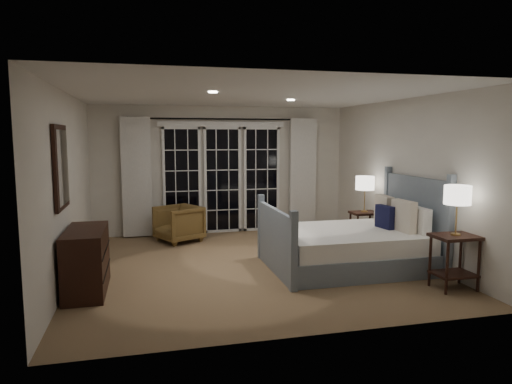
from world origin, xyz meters
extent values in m
plane|color=olive|center=(0.00, 0.00, 0.00)|extent=(5.00, 5.00, 0.00)
plane|color=silver|center=(0.00, 0.00, 2.50)|extent=(5.00, 5.00, 0.00)
cube|color=beige|center=(-2.50, 0.00, 1.25)|extent=(0.02, 5.00, 2.50)
cube|color=beige|center=(2.50, 0.00, 1.25)|extent=(0.02, 5.00, 2.50)
cube|color=beige|center=(0.00, 2.50, 1.25)|extent=(5.00, 0.02, 2.50)
cube|color=beige|center=(0.00, -2.50, 1.25)|extent=(5.00, 0.02, 2.50)
cube|color=black|center=(-0.80, 2.47, 1.05)|extent=(0.66, 0.02, 2.02)
cube|color=black|center=(0.00, 2.47, 1.05)|extent=(0.66, 0.02, 2.02)
cube|color=black|center=(0.80, 2.47, 1.05)|extent=(0.66, 0.02, 2.02)
cube|color=white|center=(0.00, 2.46, 2.15)|extent=(2.50, 0.04, 0.10)
cylinder|color=black|center=(0.00, 2.40, 2.25)|extent=(3.50, 0.03, 0.03)
cube|color=silver|center=(-1.65, 2.38, 1.15)|extent=(0.55, 0.10, 2.25)
cube|color=silver|center=(1.65, 2.38, 1.15)|extent=(0.55, 0.10, 2.25)
cylinder|color=white|center=(0.80, 0.60, 2.49)|extent=(0.12, 0.12, 0.01)
cylinder|color=white|center=(-0.60, -0.40, 2.49)|extent=(0.12, 0.12, 0.01)
cube|color=slate|center=(1.35, -0.43, 0.15)|extent=(2.07, 1.62, 0.30)
cube|color=white|center=(1.35, -0.43, 0.43)|extent=(2.01, 1.56, 0.25)
cube|color=slate|center=(2.45, -0.43, 0.66)|extent=(0.06, 1.62, 1.31)
cube|color=slate|center=(0.25, -0.43, 0.45)|extent=(0.06, 1.62, 0.91)
cube|color=white|center=(2.25, -0.75, 0.74)|extent=(0.14, 0.60, 0.36)
cube|color=white|center=(2.25, -0.11, 0.74)|extent=(0.14, 0.60, 0.36)
cube|color=beige|center=(2.09, -0.71, 0.78)|extent=(0.16, 0.46, 0.45)
cube|color=beige|center=(2.09, -0.15, 0.78)|extent=(0.16, 0.46, 0.45)
cube|color=#121333|center=(1.95, -0.43, 0.73)|extent=(0.15, 0.35, 0.34)
cube|color=black|center=(2.24, -1.64, 0.67)|extent=(0.53, 0.43, 0.04)
cube|color=black|center=(2.24, -1.64, 0.19)|extent=(0.49, 0.38, 0.03)
cylinder|color=black|center=(2.02, -1.81, 0.33)|extent=(0.04, 0.04, 0.66)
cylinder|color=black|center=(2.47, -1.81, 0.33)|extent=(0.04, 0.04, 0.66)
cylinder|color=black|center=(2.02, -1.46, 0.33)|extent=(0.04, 0.04, 0.66)
cylinder|color=black|center=(2.47, -1.46, 0.33)|extent=(0.04, 0.04, 0.66)
cube|color=black|center=(2.24, 0.80, 0.57)|extent=(0.45, 0.36, 0.04)
cube|color=black|center=(2.24, 0.80, 0.16)|extent=(0.42, 0.33, 0.03)
cylinder|color=black|center=(2.05, 0.65, 0.28)|extent=(0.04, 0.04, 0.56)
cylinder|color=black|center=(2.43, 0.65, 0.28)|extent=(0.04, 0.04, 0.56)
cylinder|color=black|center=(2.05, 0.94, 0.28)|extent=(0.04, 0.04, 0.56)
cylinder|color=black|center=(2.43, 0.94, 0.28)|extent=(0.04, 0.04, 0.56)
cylinder|color=tan|center=(2.24, -1.64, 0.70)|extent=(0.12, 0.12, 0.02)
cylinder|color=tan|center=(2.24, -1.64, 0.89)|extent=(0.02, 0.02, 0.37)
cylinder|color=white|center=(2.24, -1.64, 1.20)|extent=(0.32, 0.32, 0.24)
cylinder|color=tan|center=(2.24, 0.80, 0.60)|extent=(0.12, 0.12, 0.02)
cylinder|color=tan|center=(2.24, 0.80, 0.80)|extent=(0.02, 0.02, 0.37)
cylinder|color=white|center=(2.24, 0.80, 1.10)|extent=(0.33, 0.33, 0.24)
imported|color=brown|center=(-0.93, 1.83, 0.33)|extent=(0.97, 0.96, 0.66)
cube|color=black|center=(-2.23, -0.65, 0.39)|extent=(0.46, 1.11, 0.79)
cube|color=black|center=(-1.99, -0.65, 0.26)|extent=(0.01, 1.09, 0.01)
cube|color=black|center=(-1.99, -0.65, 0.52)|extent=(0.01, 1.09, 0.01)
cube|color=black|center=(-2.47, -0.65, 1.55)|extent=(0.04, 0.85, 1.00)
cube|color=white|center=(-2.44, -0.65, 1.55)|extent=(0.01, 0.73, 0.88)
camera|label=1|loc=(-1.50, -6.45, 1.91)|focal=32.00mm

